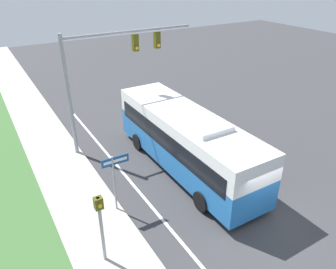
% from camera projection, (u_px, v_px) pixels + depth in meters
% --- Properties ---
extents(ground_plane, '(80.00, 80.00, 0.00)m').
position_uv_depth(ground_plane, '(262.00, 220.00, 13.84)').
color(ground_plane, '#38383A').
extents(lane_divider_near, '(0.14, 30.00, 0.01)m').
position_uv_depth(lane_divider_near, '(192.00, 255.00, 12.20)').
color(lane_divider_near, silver).
rests_on(lane_divider_near, ground_plane).
extents(bus, '(2.73, 10.05, 3.32)m').
position_uv_depth(bus, '(186.00, 138.00, 16.51)').
color(bus, '#236BB7').
rests_on(bus, ground_plane).
extents(signal_gantry, '(7.51, 0.41, 6.68)m').
position_uv_depth(signal_gantry, '(108.00, 65.00, 17.47)').
color(signal_gantry, '#939399').
rests_on(signal_gantry, ground_plane).
extents(pedestrian_signal, '(0.28, 0.34, 2.90)m').
position_uv_depth(pedestrian_signal, '(100.00, 219.00, 11.03)').
color(pedestrian_signal, '#939399').
rests_on(pedestrian_signal, ground_plane).
extents(street_sign, '(1.19, 0.08, 2.77)m').
position_uv_depth(street_sign, '(115.00, 174.00, 13.54)').
color(street_sign, '#939399').
rests_on(street_sign, ground_plane).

